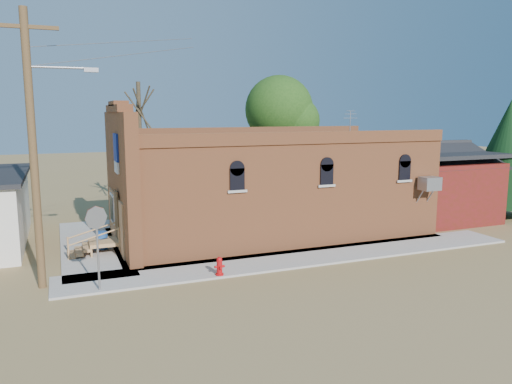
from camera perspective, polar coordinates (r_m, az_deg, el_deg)
name	(u,v)px	position (r m, az deg, el deg)	size (l,w,h in m)	color
ground	(281,269)	(18.82, 2.83, -8.83)	(120.00, 120.00, 0.00)	olive
sidewalk_south	(305,258)	(20.21, 5.66, -7.47)	(19.00, 2.20, 0.08)	#9E9991
sidewalk_west	(92,245)	(23.03, -18.20, -5.82)	(2.60, 10.00, 0.08)	#9E9991
brick_bar	(265,185)	(23.85, 0.98, 0.79)	(16.40, 7.97, 6.30)	#B66337
red_shed	(429,177)	(29.09, 19.20, 1.65)	(5.40, 6.40, 4.30)	#4F1B0D
utility_pole	(34,144)	(17.51, -23.99, 4.99)	(3.12, 0.26, 9.00)	#513920
tree_bare_near	(139,109)	(29.61, -13.22, 9.21)	(2.80, 2.80, 7.65)	#473B29
tree_leafy	(279,110)	(32.68, 2.65, 9.36)	(4.40, 4.40, 8.15)	#473B29
evergreen_tree	(508,151)	(30.71, 26.85, 4.25)	(3.60, 3.60, 6.50)	#473B29
fire_hydrant	(220,266)	(17.87, -4.19, -8.44)	(0.37, 0.33, 0.66)	#AF0A0D
stop_sign	(96,226)	(16.69, -17.77, -3.71)	(0.70, 0.38, 2.78)	gray
trash_barrel	(102,240)	(22.07, -17.21, -5.31)	(0.48, 0.48, 0.74)	#1C468E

